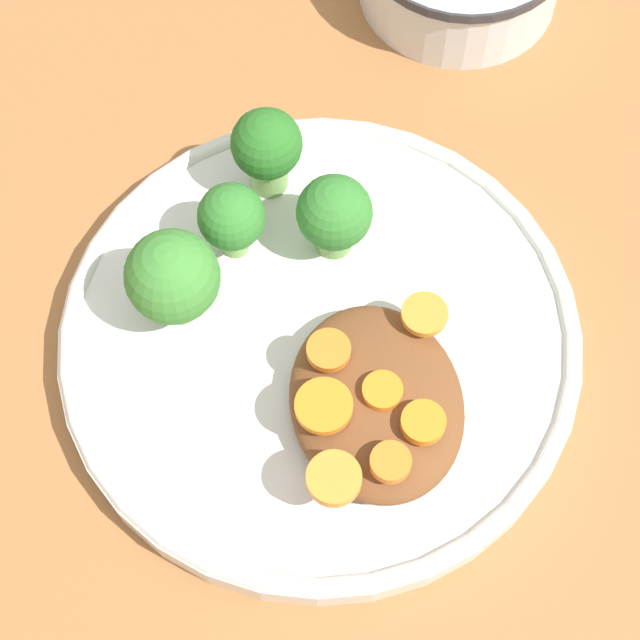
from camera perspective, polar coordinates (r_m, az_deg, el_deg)
ground_plane at (r=0.54m, az=0.00°, el=-1.48°), size 4.00×4.00×0.00m
plate at (r=0.53m, az=0.00°, el=-0.97°), size 0.26×0.26×0.02m
stew_mound at (r=0.50m, az=3.03°, el=-4.38°), size 0.10×0.08×0.02m
broccoli_floret_0 at (r=0.50m, az=-7.86°, el=2.22°), size 0.05×0.05×0.06m
broccoli_floret_1 at (r=0.54m, az=-2.85°, el=9.13°), size 0.04×0.04×0.05m
broccoli_floret_2 at (r=0.52m, az=-4.74°, el=5.41°), size 0.03×0.03×0.05m
broccoli_floret_3 at (r=0.52m, az=0.77°, el=5.62°), size 0.04×0.04×0.05m
carrot_slice_0 at (r=0.49m, az=0.32°, el=-1.65°), size 0.02×0.02×0.01m
carrot_slice_1 at (r=0.50m, az=5.60°, el=0.31°), size 0.02×0.02×0.00m
carrot_slice_2 at (r=0.48m, az=5.52°, el=-5.46°), size 0.02×0.02×0.01m
carrot_slice_3 at (r=0.48m, az=0.20°, el=-4.61°), size 0.03×0.03×0.00m
carrot_slice_4 at (r=0.47m, az=3.78°, el=-7.58°), size 0.02×0.02×0.01m
carrot_slice_5 at (r=0.47m, az=0.74°, el=-8.45°), size 0.02×0.02×0.01m
carrot_slice_6 at (r=0.48m, az=3.35°, el=-3.78°), size 0.02×0.02×0.00m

